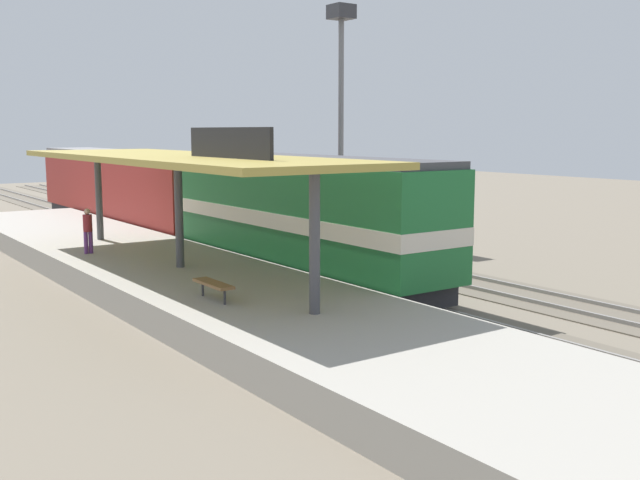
# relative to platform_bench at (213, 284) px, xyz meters

# --- Properties ---
(ground_plane) EXTENTS (120.00, 120.00, 0.00)m
(ground_plane) POSITION_rel_platform_bench_xyz_m (8.00, 5.16, -1.34)
(ground_plane) COLOR #706656
(track_near) EXTENTS (3.20, 110.00, 0.16)m
(track_near) POSITION_rel_platform_bench_xyz_m (6.00, 5.16, -1.31)
(track_near) COLOR #5F5649
(track_near) RESTS_ON ground
(track_far) EXTENTS (3.20, 110.00, 0.16)m
(track_far) POSITION_rel_platform_bench_xyz_m (10.60, 5.16, -1.31)
(track_far) COLOR #5F5649
(track_far) RESTS_ON ground
(platform) EXTENTS (6.00, 44.00, 0.90)m
(platform) POSITION_rel_platform_bench_xyz_m (1.40, 5.16, -0.89)
(platform) COLOR #9E998E
(platform) RESTS_ON ground
(station_canopy) EXTENTS (5.20, 18.00, 4.70)m
(station_canopy) POSITION_rel_platform_bench_xyz_m (1.40, 5.07, 3.19)
(station_canopy) COLOR #47474C
(station_canopy) RESTS_ON platform
(platform_bench) EXTENTS (0.44, 1.70, 0.50)m
(platform_bench) POSITION_rel_platform_bench_xyz_m (0.00, 0.00, 0.00)
(platform_bench) COLOR #333338
(platform_bench) RESTS_ON platform
(locomotive) EXTENTS (2.93, 14.43, 4.44)m
(locomotive) POSITION_rel_platform_bench_xyz_m (6.00, 4.67, 1.07)
(locomotive) COLOR #28282D
(locomotive) RESTS_ON track_near
(passenger_carriage_single) EXTENTS (2.90, 20.00, 4.24)m
(passenger_carriage_single) POSITION_rel_platform_bench_xyz_m (6.00, 22.67, 0.97)
(passenger_carriage_single) COLOR #28282D
(passenger_carriage_single) RESTS_ON track_near
(light_mast) EXTENTS (1.10, 1.10, 11.70)m
(light_mast) POSITION_rel_platform_bench_xyz_m (13.80, 12.59, 7.05)
(light_mast) COLOR slate
(light_mast) RESTS_ON ground
(person_waiting) EXTENTS (0.34, 0.34, 1.71)m
(person_waiting) POSITION_rel_platform_bench_xyz_m (-0.22, 9.80, 0.51)
(person_waiting) COLOR #663375
(person_waiting) RESTS_ON platform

